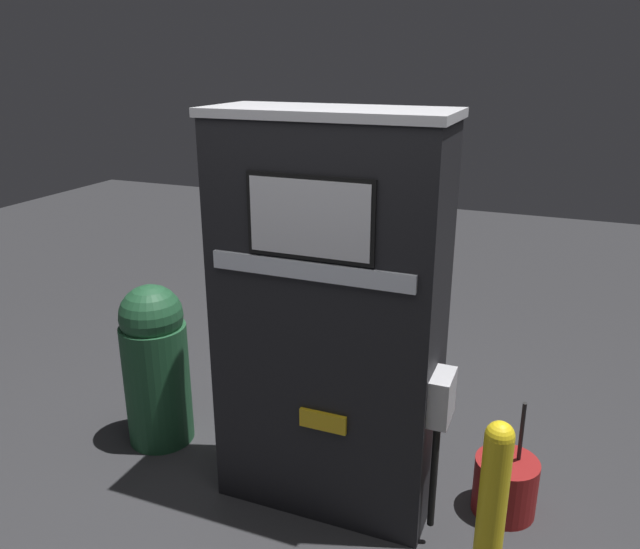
% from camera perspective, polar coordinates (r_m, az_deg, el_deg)
% --- Properties ---
extents(ground_plane, '(14.00, 14.00, 0.00)m').
position_cam_1_polar(ground_plane, '(3.31, -0.78, -21.49)').
color(ground_plane, '#2D2D30').
extents(gas_pump, '(1.16, 0.48, 1.96)m').
position_cam_1_polar(gas_pump, '(2.96, 0.85, -4.20)').
color(gas_pump, black).
rests_on(gas_pump, ground_plane).
extents(safety_bollard, '(0.11, 0.11, 0.87)m').
position_cam_1_polar(safety_bollard, '(2.72, 15.39, -20.32)').
color(safety_bollard, yellow).
rests_on(safety_bollard, ground_plane).
extents(trash_bin, '(0.38, 0.38, 0.97)m').
position_cam_1_polar(trash_bin, '(3.75, -14.80, -7.84)').
color(trash_bin, '#1E4C2D').
rests_on(trash_bin, ground_plane).
extents(squeegee_bucket, '(0.31, 0.31, 0.65)m').
position_cam_1_polar(squeegee_bucket, '(3.40, 16.56, -18.01)').
color(squeegee_bucket, maroon).
rests_on(squeegee_bucket, ground_plane).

